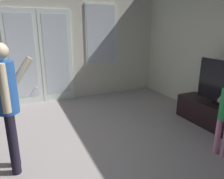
{
  "coord_description": "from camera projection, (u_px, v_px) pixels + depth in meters",
  "views": [
    {
      "loc": [
        -0.32,
        -2.34,
        1.65
      ],
      "look_at": [
        0.7,
        -0.08,
        0.92
      ],
      "focal_mm": 33.8,
      "sensor_mm": 36.0,
      "label": 1
    }
  ],
  "objects": [
    {
      "name": "wall_back_with_doors",
      "position": [
        34.0,
        39.0,
        4.5
      ],
      "size": [
        6.1,
        0.09,
        2.91
      ],
      "color": "silver",
      "rests_on": "ground_plane"
    },
    {
      "name": "tv_stand",
      "position": [
        222.0,
        119.0,
        3.48
      ],
      "size": [
        0.44,
        1.67,
        0.42
      ],
      "color": "black",
      "rests_on": "ground_plane"
    },
    {
      "name": "ground_plane",
      "position": [
        59.0,
        165.0,
        2.64
      ],
      "size": [
        6.1,
        5.18,
        0.02
      ],
      "primitive_type": "cube",
      "color": "#A19997"
    },
    {
      "name": "person_adult",
      "position": [
        8.0,
        99.0,
        2.32
      ],
      "size": [
        0.46,
        0.41,
        1.51
      ],
      "color": "black",
      "rests_on": "ground_plane"
    }
  ]
}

